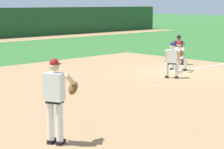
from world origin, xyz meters
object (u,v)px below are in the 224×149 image
object	(u,v)px
first_base_bag	(177,71)
first_baseman	(179,54)
umpire	(179,48)
baserunner	(172,59)
pitcher	(56,96)
baseball	(157,82)

from	to	relation	value
first_base_bag	first_baseman	world-z (taller)	first_baseman
first_base_bag	umpire	bearing A→B (deg)	35.42
first_baseman	umpire	bearing A→B (deg)	37.33
baserunner	pitcher	bearing A→B (deg)	-157.77
first_base_bag	pitcher	size ratio (longest dim) A/B	0.20
first_base_bag	baseball	bearing A→B (deg)	-157.84
first_baseman	first_base_bag	bearing A→B (deg)	-151.81
pitcher	first_base_bag	bearing A→B (deg)	23.36
pitcher	umpire	bearing A→B (deg)	25.64
first_base_bag	umpire	size ratio (longest dim) A/B	0.26
pitcher	umpire	distance (m)	13.11
baseball	baserunner	size ratio (longest dim) A/B	0.05
baserunner	umpire	distance (m)	4.06
baseball	baserunner	world-z (taller)	baserunner
pitcher	umpire	world-z (taller)	pitcher
first_baseman	baserunner	distance (m)	2.09
baseball	first_base_bag	bearing A→B (deg)	22.16
first_base_bag	first_baseman	bearing A→B (deg)	28.19
first_base_bag	first_baseman	distance (m)	0.86
first_base_bag	pitcher	world-z (taller)	pitcher
baserunner	baseball	bearing A→B (deg)	-167.16
baseball	first_baseman	world-z (taller)	first_baseman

